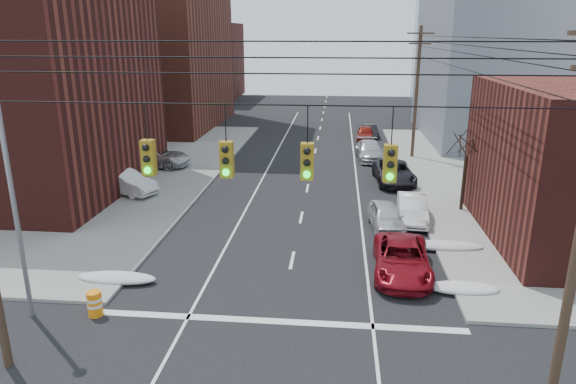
% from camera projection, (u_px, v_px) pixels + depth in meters
% --- Properties ---
extents(building_brick_far, '(22.00, 18.00, 12.00)m').
position_uv_depth(building_brick_far, '(168.00, 61.00, 84.12)').
color(building_brick_far, '#481915').
rests_on(building_brick_far, ground).
extents(building_office, '(22.00, 20.00, 25.00)m').
position_uv_depth(building_office, '(550.00, 10.00, 49.23)').
color(building_office, gray).
rests_on(building_office, ground).
extents(building_glass, '(20.00, 18.00, 22.00)m').
position_uv_depth(building_glass, '(493.00, 29.00, 74.20)').
color(building_glass, gray).
rests_on(building_glass, ground).
extents(utility_pole_far, '(2.20, 0.28, 11.00)m').
position_uv_depth(utility_pole_far, '(417.00, 91.00, 42.96)').
color(utility_pole_far, '#473323').
rests_on(utility_pole_far, ground).
extents(traffic_signals, '(17.00, 0.42, 2.02)m').
position_uv_depth(traffic_signals, '(266.00, 158.00, 13.83)').
color(traffic_signals, black).
rests_on(traffic_signals, ground).
extents(street_light, '(0.44, 0.44, 9.32)m').
position_uv_depth(street_light, '(9.00, 177.00, 18.08)').
color(street_light, gray).
rests_on(street_light, ground).
extents(bare_tree, '(2.09, 2.20, 4.93)m').
position_uv_depth(bare_tree, '(464.00, 175.00, 30.58)').
color(bare_tree, black).
rests_on(bare_tree, ground).
extents(snow_nw, '(3.50, 1.08, 0.42)m').
position_uv_depth(snow_nw, '(117.00, 278.00, 22.32)').
color(snow_nw, silver).
rests_on(snow_nw, ground).
extents(snow_ne, '(3.00, 1.08, 0.42)m').
position_uv_depth(snow_ne, '(463.00, 288.00, 21.42)').
color(snow_ne, silver).
rests_on(snow_ne, ground).
extents(snow_east_far, '(4.00, 1.08, 0.42)m').
position_uv_depth(snow_east_far, '(443.00, 246.00, 25.70)').
color(snow_east_far, silver).
rests_on(snow_east_far, ground).
extents(red_pickup, '(2.72, 5.42, 1.47)m').
position_uv_depth(red_pickup, '(402.00, 259.00, 22.94)').
color(red_pickup, maroon).
rests_on(red_pickup, ground).
extents(parked_car_a, '(2.05, 4.34, 1.43)m').
position_uv_depth(parked_car_a, '(386.00, 217.00, 28.27)').
color(parked_car_a, silver).
rests_on(parked_car_a, ground).
extents(parked_car_b, '(1.87, 4.60, 1.48)m').
position_uv_depth(parked_car_b, '(412.00, 209.00, 29.49)').
color(parked_car_b, white).
rests_on(parked_car_b, ground).
extents(parked_car_c, '(2.94, 5.74, 1.55)m').
position_uv_depth(parked_car_c, '(394.00, 173.00, 37.02)').
color(parked_car_c, black).
rests_on(parked_car_c, ground).
extents(parked_car_d, '(2.48, 5.40, 1.53)m').
position_uv_depth(parked_car_d, '(370.00, 151.00, 43.97)').
color(parked_car_d, '#B0B1B5').
rests_on(parked_car_d, ground).
extents(parked_car_e, '(1.90, 4.22, 1.41)m').
position_uv_depth(parked_car_e, '(365.00, 133.00, 52.08)').
color(parked_car_e, maroon).
rests_on(parked_car_e, ground).
extents(parked_car_f, '(1.80, 3.95, 1.26)m').
position_uv_depth(parked_car_f, '(370.00, 131.00, 53.59)').
color(parked_car_f, black).
rests_on(parked_car_f, ground).
extents(lot_car_a, '(4.99, 3.36, 1.55)m').
position_uv_depth(lot_car_a, '(125.00, 182.00, 34.09)').
color(lot_car_a, silver).
rests_on(lot_car_a, sidewalk_nw).
extents(lot_car_b, '(5.77, 2.88, 1.57)m').
position_uv_depth(lot_car_b, '(155.00, 157.00, 41.01)').
color(lot_car_b, '#B4B3B8').
rests_on(lot_car_b, sidewalk_nw).
extents(lot_car_c, '(4.50, 2.32, 1.25)m').
position_uv_depth(lot_car_c, '(22.00, 180.00, 35.23)').
color(lot_car_c, black).
rests_on(lot_car_c, sidewalk_nw).
extents(lot_car_d, '(4.11, 2.90, 1.30)m').
position_uv_depth(lot_car_d, '(95.00, 161.00, 40.27)').
color(lot_car_d, '#BCBBC1').
rests_on(lot_car_d, sidewalk_nw).
extents(construction_barrel, '(0.60, 0.60, 0.99)m').
position_uv_depth(construction_barrel, '(95.00, 303.00, 19.61)').
color(construction_barrel, orange).
rests_on(construction_barrel, ground).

